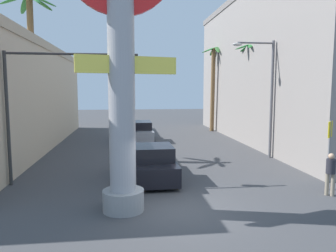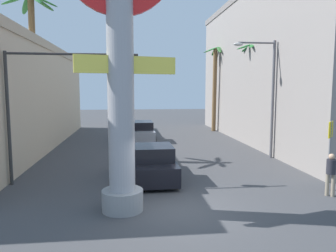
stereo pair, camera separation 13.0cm
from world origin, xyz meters
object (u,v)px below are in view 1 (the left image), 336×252
object	(u,v)px
traffic_light_mast	(50,90)
car_far	(140,132)
car_lead	(151,163)
palm_tree_mid_right	(252,81)
neon_sign_pole	(122,75)
pedestrian_by_sign	(331,171)
palm_tree_far_right	(214,80)
palm_tree_mid_left	(31,58)
crossing_sign	(329,145)
street_lamp	(265,87)

from	to	relation	value
traffic_light_mast	car_far	size ratio (longest dim) A/B	1.27
car_lead	palm_tree_mid_right	bearing A→B (deg)	46.09
car_lead	palm_tree_mid_right	distance (m)	12.03
neon_sign_pole	pedestrian_by_sign	size ratio (longest dim) A/B	6.09
traffic_light_mast	palm_tree_mid_right	xyz separation A→B (m)	(12.10, 8.46, 0.64)
palm_tree_mid_right	palm_tree_far_right	distance (m)	7.78
neon_sign_pole	palm_tree_mid_left	bearing A→B (deg)	119.72
car_lead	palm_tree_far_right	world-z (taller)	palm_tree_far_right
crossing_sign	car_far	bearing A→B (deg)	117.90
traffic_light_mast	pedestrian_by_sign	size ratio (longest dim) A/B	3.42
crossing_sign	car_far	xyz separation A→B (m)	(-6.99, 13.20, -1.09)
traffic_light_mast	palm_tree_mid_left	xyz separation A→B (m)	(-2.19, 5.57, 1.78)
street_lamp	car_far	xyz separation A→B (m)	(-6.99, 6.95, -3.40)
palm_tree_mid_left	palm_tree_far_right	xyz separation A→B (m)	(13.54, 10.62, -0.89)
neon_sign_pole	traffic_light_mast	bearing A→B (deg)	130.40
car_lead	pedestrian_by_sign	xyz separation A→B (m)	(6.57, -3.25, 0.25)
car_lead	palm_tree_mid_left	size ratio (longest dim) A/B	0.50
street_lamp	car_lead	xyz separation A→B (m)	(-6.93, -3.69, -3.43)
traffic_light_mast	palm_tree_far_right	bearing A→B (deg)	54.98
neon_sign_pole	palm_tree_mid_right	bearing A→B (deg)	52.87
street_lamp	palm_tree_far_right	xyz separation A→B (m)	(0.21, 12.24, 0.75)
neon_sign_pole	car_far	xyz separation A→B (m)	(1.13, 14.45, -3.74)
pedestrian_by_sign	car_far	bearing A→B (deg)	115.52
crossing_sign	car_far	distance (m)	14.98
palm_tree_far_right	palm_tree_mid_right	bearing A→B (deg)	-84.43
palm_tree_mid_left	street_lamp	bearing A→B (deg)	-6.91
palm_tree_far_right	pedestrian_by_sign	size ratio (longest dim) A/B	4.89
neon_sign_pole	pedestrian_by_sign	xyz separation A→B (m)	(7.77, 0.56, -3.52)
palm_tree_far_right	car_far	bearing A→B (deg)	-143.70
traffic_light_mast	car_far	xyz separation A→B (m)	(4.15, 10.91, -3.26)
car_far	palm_tree_mid_right	distance (m)	9.19
palm_tree_mid_left	pedestrian_by_sign	xyz separation A→B (m)	(12.97, -8.56, -4.82)
traffic_light_mast	palm_tree_far_right	xyz separation A→B (m)	(11.35, 16.19, 0.89)
palm_tree_mid_right	palm_tree_far_right	xyz separation A→B (m)	(-0.75, 7.73, 0.25)
street_lamp	palm_tree_mid_left	xyz separation A→B (m)	(-13.33, 1.62, 1.64)
palm_tree_mid_left	car_far	bearing A→B (deg)	40.09
palm_tree_mid_left	palm_tree_far_right	world-z (taller)	palm_tree_mid_left
crossing_sign	car_lead	distance (m)	7.47
car_lead	traffic_light_mast	bearing A→B (deg)	-176.40
traffic_light_mast	palm_tree_far_right	distance (m)	19.80
traffic_light_mast	palm_tree_mid_left	world-z (taller)	palm_tree_mid_left
pedestrian_by_sign	palm_tree_mid_left	bearing A→B (deg)	146.58
palm_tree_mid_left	crossing_sign	bearing A→B (deg)	-30.55
crossing_sign	car_lead	bearing A→B (deg)	159.72
neon_sign_pole	palm_tree_mid_right	world-z (taller)	neon_sign_pole
pedestrian_by_sign	neon_sign_pole	bearing A→B (deg)	-175.90
palm_tree_far_right	neon_sign_pole	bearing A→B (deg)	-112.89
neon_sign_pole	car_lead	bearing A→B (deg)	72.52
crossing_sign	palm_tree_mid_left	bearing A→B (deg)	149.45
car_lead	palm_tree_mid_left	world-z (taller)	palm_tree_mid_left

